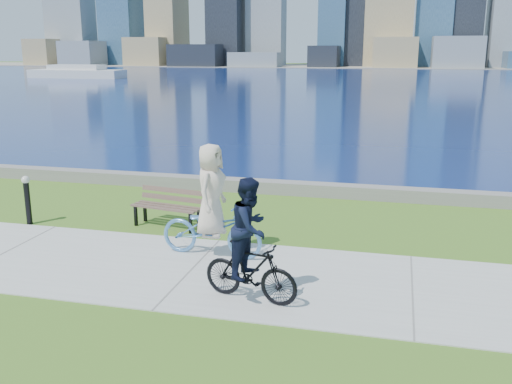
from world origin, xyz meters
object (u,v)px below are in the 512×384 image
at_px(bollard_lamp, 27,197).
at_px(cyclist_man, 250,250).
at_px(cyclist_woman, 211,215).
at_px(park_bench, 169,204).

distance_m(bollard_lamp, cyclist_man, 6.77).
bearing_deg(bollard_lamp, cyclist_woman, -11.55).
distance_m(cyclist_woman, cyclist_man, 2.24).
height_order(cyclist_woman, cyclist_man, cyclist_woman).
xyz_separation_m(cyclist_woman, cyclist_man, (1.27, -1.84, 0.03)).
height_order(park_bench, bollard_lamp, bollard_lamp).
xyz_separation_m(park_bench, bollard_lamp, (-3.27, -0.66, 0.14)).
height_order(park_bench, cyclist_woman, cyclist_woman).
bearing_deg(cyclist_man, park_bench, 51.57).
relative_size(cyclist_woman, cyclist_man, 1.09).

